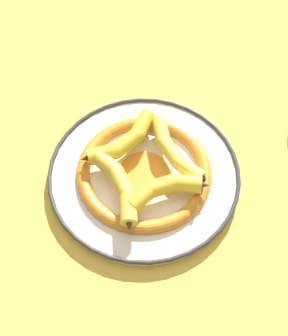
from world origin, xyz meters
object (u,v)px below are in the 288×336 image
banana_b (123,142)px  decorative_bowl (144,174)px  banana_a (119,186)px  banana_c (173,150)px  banana_d (165,188)px

banana_b → decorative_bowl: bearing=-94.0°
banana_a → banana_b: (-0.06, 0.08, 0.00)m
banana_c → banana_b: bearing=-129.8°
banana_b → banana_d: banana_d is taller
banana_b → banana_a: bearing=-135.5°
banana_c → decorative_bowl: bearing=-87.9°
banana_a → banana_c: (0.02, 0.13, -0.00)m
banana_b → banana_d: 0.14m
decorative_bowl → banana_c: bearing=73.3°
decorative_bowl → banana_c: (0.02, 0.06, 0.04)m
banana_b → banana_d: (0.13, -0.03, 0.00)m
banana_a → banana_d: size_ratio=1.18×
banana_a → banana_b: size_ratio=0.96×
decorative_bowl → banana_d: bearing=-12.4°
banana_d → banana_c: bearing=-119.5°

